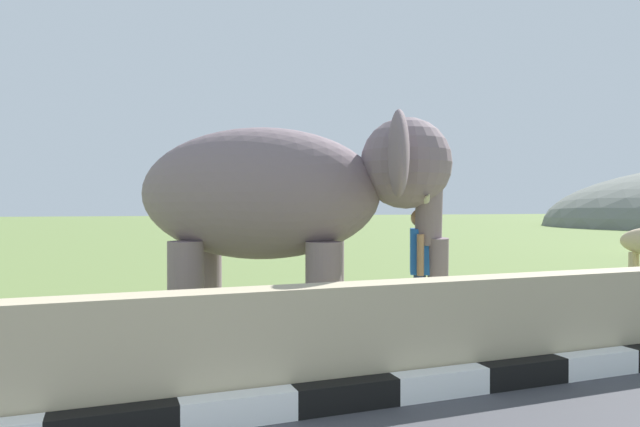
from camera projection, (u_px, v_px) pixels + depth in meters
barrier_parapet at (343, 341)px, 4.96m from camera, size 28.00×0.36×1.00m
elephant at (289, 196)px, 7.27m from camera, size 4.02×3.26×2.82m
person_handler at (420, 265)px, 7.30m from camera, size 0.40×0.61×1.66m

